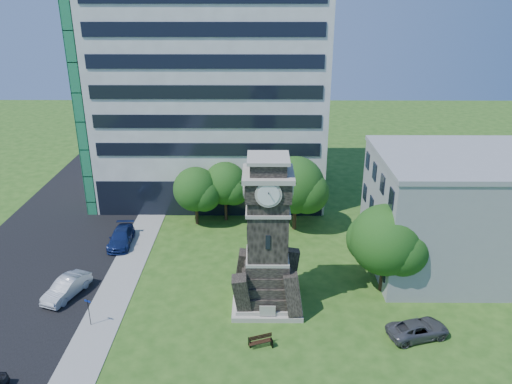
{
  "coord_description": "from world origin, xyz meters",
  "views": [
    {
      "loc": [
        2.35,
        -31.55,
        23.2
      ],
      "look_at": [
        2.1,
        5.72,
        7.99
      ],
      "focal_mm": 35.0,
      "sensor_mm": 36.0,
      "label": 1
    }
  ],
  "objects_px": {
    "car_east_lot": "(418,329)",
    "street_sign": "(89,309)",
    "park_bench": "(261,341)",
    "clock_tower": "(267,244)",
    "car_street_north": "(121,237)",
    "car_street_mid": "(67,288)"
  },
  "relations": [
    {
      "from": "car_street_north",
      "to": "car_east_lot",
      "type": "xyz_separation_m",
      "value": [
        24.86,
        -13.87,
        -0.11
      ]
    },
    {
      "from": "clock_tower",
      "to": "street_sign",
      "type": "relative_size",
      "value": 5.39
    },
    {
      "from": "street_sign",
      "to": "car_east_lot",
      "type": "bearing_deg",
      "value": 21.5
    },
    {
      "from": "clock_tower",
      "to": "car_street_mid",
      "type": "xyz_separation_m",
      "value": [
        -16.23,
        0.8,
        -4.52
      ]
    },
    {
      "from": "car_street_mid",
      "to": "car_east_lot",
      "type": "bearing_deg",
      "value": 8.99
    },
    {
      "from": "park_bench",
      "to": "street_sign",
      "type": "xyz_separation_m",
      "value": [
        -12.62,
        2.24,
        0.96
      ]
    },
    {
      "from": "car_street_mid",
      "to": "street_sign",
      "type": "distance_m",
      "value": 4.98
    },
    {
      "from": "car_street_north",
      "to": "car_street_mid",
      "type": "bearing_deg",
      "value": -106.33
    },
    {
      "from": "car_street_mid",
      "to": "park_bench",
      "type": "xyz_separation_m",
      "value": [
        15.72,
        -6.09,
        -0.31
      ]
    },
    {
      "from": "clock_tower",
      "to": "park_bench",
      "type": "height_order",
      "value": "clock_tower"
    },
    {
      "from": "clock_tower",
      "to": "car_street_north",
      "type": "bearing_deg",
      "value": 145.46
    },
    {
      "from": "clock_tower",
      "to": "car_street_north",
      "type": "height_order",
      "value": "clock_tower"
    },
    {
      "from": "car_east_lot",
      "to": "street_sign",
      "type": "xyz_separation_m",
      "value": [
        -23.9,
        1.11,
        0.8
      ]
    },
    {
      "from": "clock_tower",
      "to": "car_east_lot",
      "type": "xyz_separation_m",
      "value": [
        10.76,
        -4.16,
        -4.66
      ]
    },
    {
      "from": "clock_tower",
      "to": "street_sign",
      "type": "bearing_deg",
      "value": -166.94
    },
    {
      "from": "car_east_lot",
      "to": "street_sign",
      "type": "distance_m",
      "value": 23.93
    },
    {
      "from": "clock_tower",
      "to": "street_sign",
      "type": "distance_m",
      "value": 14.03
    },
    {
      "from": "park_bench",
      "to": "car_east_lot",
      "type": "bearing_deg",
      "value": -13.82
    },
    {
      "from": "clock_tower",
      "to": "car_east_lot",
      "type": "relative_size",
      "value": 2.72
    },
    {
      "from": "car_street_mid",
      "to": "street_sign",
      "type": "relative_size",
      "value": 2.04
    },
    {
      "from": "clock_tower",
      "to": "car_east_lot",
      "type": "bearing_deg",
      "value": -21.13
    },
    {
      "from": "car_east_lot",
      "to": "park_bench",
      "type": "bearing_deg",
      "value": 79.92
    }
  ]
}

